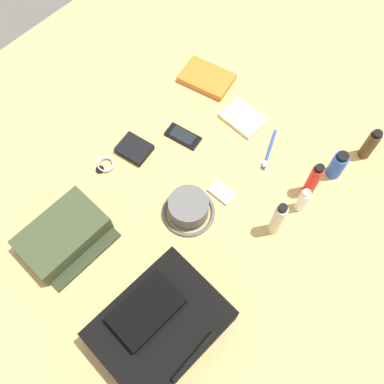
{
  "coord_description": "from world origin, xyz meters",
  "views": [
    {
      "loc": [
        0.45,
        0.4,
        1.28
      ],
      "look_at": [
        0.0,
        0.0,
        0.04
      ],
      "focal_mm": 39.58,
      "sensor_mm": 36.0,
      "label": 1
    }
  ],
  "objects_px": {
    "cologne_bottle": "(370,144)",
    "paperback_novel": "(207,78)",
    "wristwatch": "(105,165)",
    "deodorant_spray": "(338,165)",
    "lotion_bottle": "(278,219)",
    "toiletry_pouch": "(64,236)",
    "notepad": "(243,118)",
    "media_player": "(221,192)",
    "cell_phone": "(183,136)",
    "toothbrush": "(269,151)",
    "backpack": "(160,325)",
    "bucket_hat": "(189,208)",
    "wallet": "(134,149)",
    "sunscreen_spray": "(313,180)",
    "toothpaste_tube": "(303,200)"
  },
  "relations": [
    {
      "from": "toiletry_pouch",
      "to": "lotion_bottle",
      "type": "xyz_separation_m",
      "value": [
        -0.47,
        0.47,
        0.05
      ]
    },
    {
      "from": "toothpaste_tube",
      "to": "lotion_bottle",
      "type": "height_order",
      "value": "lotion_bottle"
    },
    {
      "from": "bucket_hat",
      "to": "wallet",
      "type": "relative_size",
      "value": 1.58
    },
    {
      "from": "lotion_bottle",
      "to": "backpack",
      "type": "bearing_deg",
      "value": -6.72
    },
    {
      "from": "cologne_bottle",
      "to": "notepad",
      "type": "relative_size",
      "value": 0.9
    },
    {
      "from": "media_player",
      "to": "wristwatch",
      "type": "xyz_separation_m",
      "value": [
        0.19,
        -0.37,
        0.0
      ]
    },
    {
      "from": "toiletry_pouch",
      "to": "cologne_bottle",
      "type": "bearing_deg",
      "value": 149.36
    },
    {
      "from": "toiletry_pouch",
      "to": "notepad",
      "type": "relative_size",
      "value": 1.79
    },
    {
      "from": "deodorant_spray",
      "to": "media_player",
      "type": "xyz_separation_m",
      "value": [
        0.31,
        -0.23,
        -0.05
      ]
    },
    {
      "from": "toiletry_pouch",
      "to": "cell_phone",
      "type": "relative_size",
      "value": 2.01
    },
    {
      "from": "paperback_novel",
      "to": "wallet",
      "type": "height_order",
      "value": "paperback_novel"
    },
    {
      "from": "bucket_hat",
      "to": "cell_phone",
      "type": "relative_size",
      "value": 1.3
    },
    {
      "from": "deodorant_spray",
      "to": "paperback_novel",
      "type": "distance_m",
      "value": 0.59
    },
    {
      "from": "deodorant_spray",
      "to": "lotion_bottle",
      "type": "distance_m",
      "value": 0.3
    },
    {
      "from": "media_player",
      "to": "toothbrush",
      "type": "height_order",
      "value": "toothbrush"
    },
    {
      "from": "backpack",
      "to": "media_player",
      "type": "relative_size",
      "value": 4.29
    },
    {
      "from": "cologne_bottle",
      "to": "toothpaste_tube",
      "type": "height_order",
      "value": "cologne_bottle"
    },
    {
      "from": "bucket_hat",
      "to": "cell_phone",
      "type": "xyz_separation_m",
      "value": [
        -0.2,
        -0.21,
        -0.03
      ]
    },
    {
      "from": "wristwatch",
      "to": "lotion_bottle",
      "type": "bearing_deg",
      "value": 109.44
    },
    {
      "from": "cologne_bottle",
      "to": "wallet",
      "type": "xyz_separation_m",
      "value": [
        0.53,
        -0.61,
        -0.05
      ]
    },
    {
      "from": "paperback_novel",
      "to": "media_player",
      "type": "xyz_separation_m",
      "value": [
        0.33,
        0.35,
        -0.01
      ]
    },
    {
      "from": "sunscreen_spray",
      "to": "lotion_bottle",
      "type": "relative_size",
      "value": 0.93
    },
    {
      "from": "wristwatch",
      "to": "wallet",
      "type": "xyz_separation_m",
      "value": [
        -0.11,
        0.03,
        0.01
      ]
    },
    {
      "from": "toiletry_pouch",
      "to": "bucket_hat",
      "type": "relative_size",
      "value": 1.55
    },
    {
      "from": "cell_phone",
      "to": "wristwatch",
      "type": "bearing_deg",
      "value": -24.25
    },
    {
      "from": "bucket_hat",
      "to": "media_player",
      "type": "height_order",
      "value": "bucket_hat"
    },
    {
      "from": "cologne_bottle",
      "to": "cell_phone",
      "type": "relative_size",
      "value": 1.01
    },
    {
      "from": "paperback_novel",
      "to": "deodorant_spray",
      "type": "bearing_deg",
      "value": 88.34
    },
    {
      "from": "toothpaste_tube",
      "to": "toothbrush",
      "type": "height_order",
      "value": "toothpaste_tube"
    },
    {
      "from": "wallet",
      "to": "toothpaste_tube",
      "type": "bearing_deg",
      "value": 101.57
    },
    {
      "from": "bucket_hat",
      "to": "cell_phone",
      "type": "height_order",
      "value": "bucket_hat"
    },
    {
      "from": "notepad",
      "to": "media_player",
      "type": "bearing_deg",
      "value": 28.34
    },
    {
      "from": "backpack",
      "to": "toothpaste_tube",
      "type": "height_order",
      "value": "backpack"
    },
    {
      "from": "toiletry_pouch",
      "to": "toothbrush",
      "type": "distance_m",
      "value": 0.74
    },
    {
      "from": "toothbrush",
      "to": "wallet",
      "type": "distance_m",
      "value": 0.47
    },
    {
      "from": "cell_phone",
      "to": "notepad",
      "type": "distance_m",
      "value": 0.23
    },
    {
      "from": "backpack",
      "to": "sunscreen_spray",
      "type": "height_order",
      "value": "sunscreen_spray"
    },
    {
      "from": "cell_phone",
      "to": "media_player",
      "type": "xyz_separation_m",
      "value": [
        0.08,
        0.25,
        -0.0
      ]
    },
    {
      "from": "media_player",
      "to": "toiletry_pouch",
      "type": "bearing_deg",
      "value": -29.87
    },
    {
      "from": "sunscreen_spray",
      "to": "media_player",
      "type": "relative_size",
      "value": 1.93
    },
    {
      "from": "cologne_bottle",
      "to": "cell_phone",
      "type": "distance_m",
      "value": 0.64
    },
    {
      "from": "paperback_novel",
      "to": "toothbrush",
      "type": "distance_m",
      "value": 0.39
    },
    {
      "from": "toothbrush",
      "to": "toiletry_pouch",
      "type": "bearing_deg",
      "value": -22.38
    },
    {
      "from": "backpack",
      "to": "deodorant_spray",
      "type": "distance_m",
      "value": 0.77
    },
    {
      "from": "cologne_bottle",
      "to": "notepad",
      "type": "xyz_separation_m",
      "value": [
        0.17,
        -0.41,
        -0.06
      ]
    },
    {
      "from": "deodorant_spray",
      "to": "backpack",
      "type": "bearing_deg",
      "value": -6.2
    },
    {
      "from": "cologne_bottle",
      "to": "wristwatch",
      "type": "relative_size",
      "value": 1.9
    },
    {
      "from": "cologne_bottle",
      "to": "paperback_novel",
      "type": "relative_size",
      "value": 0.63
    },
    {
      "from": "cologne_bottle",
      "to": "lotion_bottle",
      "type": "relative_size",
      "value": 0.78
    },
    {
      "from": "backpack",
      "to": "toiletry_pouch",
      "type": "height_order",
      "value": "backpack"
    }
  ]
}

